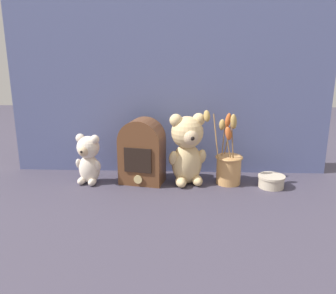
% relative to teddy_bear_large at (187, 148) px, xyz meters
% --- Properties ---
extents(ground_plane, '(4.00, 4.00, 0.00)m').
position_rel_teddy_bear_large_xyz_m(ground_plane, '(-0.08, -0.02, -0.15)').
color(ground_plane, '#3D3847').
extents(backdrop_wall, '(1.33, 0.02, 0.73)m').
position_rel_teddy_bear_large_xyz_m(backdrop_wall, '(-0.08, 0.15, 0.22)').
color(backdrop_wall, slate).
rests_on(backdrop_wall, ground).
extents(teddy_bear_large, '(0.16, 0.14, 0.28)m').
position_rel_teddy_bear_large_xyz_m(teddy_bear_large, '(0.00, 0.00, 0.00)').
color(teddy_bear_large, '#DBBC84').
rests_on(teddy_bear_large, ground).
extents(teddy_bear_medium, '(0.11, 0.10, 0.20)m').
position_rel_teddy_bear_large_xyz_m(teddy_bear_medium, '(-0.39, -0.01, -0.04)').
color(teddy_bear_medium, beige).
rests_on(teddy_bear_medium, ground).
extents(flower_vase, '(0.16, 0.11, 0.30)m').
position_rel_teddy_bear_large_xyz_m(flower_vase, '(0.16, 0.01, -0.06)').
color(flower_vase, tan).
rests_on(flower_vase, ground).
extents(vintage_radio, '(0.19, 0.14, 0.26)m').
position_rel_teddy_bear_large_xyz_m(vintage_radio, '(-0.18, 0.01, -0.02)').
color(vintage_radio, brown).
rests_on(vintage_radio, ground).
extents(decorative_tin_tall, '(0.10, 0.10, 0.05)m').
position_rel_teddy_bear_large_xyz_m(decorative_tin_tall, '(0.33, -0.03, -0.12)').
color(decorative_tin_tall, beige).
rests_on(decorative_tin_tall, ground).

